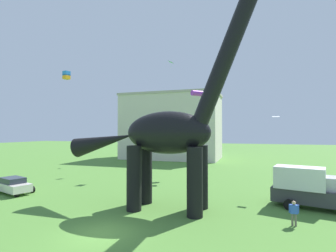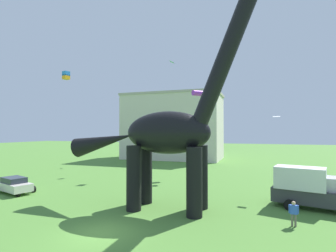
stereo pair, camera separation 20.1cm
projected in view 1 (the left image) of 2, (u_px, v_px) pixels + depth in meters
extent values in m
plane|color=#4C7F33|center=(100.00, 234.00, 14.95)|extent=(240.00, 240.00, 0.00)
cylinder|color=black|center=(201.00, 177.00, 20.11)|extent=(1.14, 1.14, 4.92)
cylinder|color=black|center=(195.00, 182.00, 18.05)|extent=(1.14, 1.14, 4.92)
cylinder|color=black|center=(145.00, 174.00, 21.59)|extent=(1.14, 1.14, 4.92)
cylinder|color=black|center=(134.00, 178.00, 19.53)|extent=(1.14, 1.14, 4.92)
ellipsoid|color=black|center=(168.00, 133.00, 19.90)|extent=(6.74, 2.90, 3.32)
cylinder|color=black|center=(225.00, 60.00, 18.64)|extent=(4.84, 1.24, 9.60)
cone|color=black|center=(104.00, 142.00, 21.66)|extent=(5.92, 1.66, 2.81)
cube|color=silver|center=(13.00, 187.00, 24.81)|extent=(4.53, 2.90, 0.72)
cube|color=#232B35|center=(13.00, 180.00, 24.83)|extent=(2.62, 2.15, 0.52)
cylinder|color=black|center=(33.00, 189.00, 25.16)|extent=(0.66, 0.39, 0.62)
cylinder|color=black|center=(17.00, 194.00, 23.47)|extent=(0.66, 0.39, 0.62)
cylinder|color=black|center=(9.00, 187.00, 26.14)|extent=(0.66, 0.39, 0.62)
cube|color=#38383D|center=(311.00, 196.00, 20.05)|extent=(5.94, 3.41, 1.10)
cube|color=silver|center=(299.00, 178.00, 20.33)|extent=(3.97, 2.83, 1.70)
cylinder|color=black|center=(336.00, 202.00, 20.41)|extent=(0.84, 0.45, 0.80)
cylinder|color=black|center=(286.00, 198.00, 21.57)|extent=(0.84, 0.45, 0.80)
cylinder|color=black|center=(289.00, 205.00, 19.57)|extent=(0.84, 0.45, 0.80)
cylinder|color=#6B6056|center=(292.00, 220.00, 16.29)|extent=(0.13, 0.13, 0.79)
cylinder|color=#6B6056|center=(296.00, 220.00, 16.23)|extent=(0.13, 0.13, 0.79)
cube|color=blue|center=(294.00, 209.00, 16.27)|extent=(0.43, 0.26, 0.56)
sphere|color=tan|center=(294.00, 203.00, 16.28)|extent=(0.25, 0.25, 0.25)
cylinder|color=blue|center=(290.00, 208.00, 16.35)|extent=(0.10, 0.10, 0.53)
cylinder|color=blue|center=(298.00, 209.00, 16.20)|extent=(0.10, 0.10, 0.53)
cube|color=white|center=(276.00, 117.00, 24.84)|extent=(0.73, 0.59, 0.11)
cube|color=#287AE5|center=(66.00, 73.00, 16.50)|extent=(0.44, 0.44, 0.29)
cube|color=orange|center=(66.00, 77.00, 16.50)|extent=(0.44, 0.44, 0.29)
cube|color=green|center=(171.00, 62.00, 38.57)|extent=(0.70, 0.99, 0.31)
cylinder|color=white|center=(171.00, 66.00, 38.56)|extent=(0.01, 0.01, 0.97)
cylinder|color=purple|center=(200.00, 93.00, 36.48)|extent=(2.48, 2.52, 0.77)
cone|color=#19B2B7|center=(206.00, 92.00, 35.13)|extent=(1.06, 1.06, 0.81)
cube|color=#287AE5|center=(83.00, 140.00, 44.21)|extent=(0.89, 0.82, 0.21)
cylinder|color=white|center=(83.00, 143.00, 44.20)|extent=(0.01, 0.01, 0.73)
cube|color=pink|center=(86.00, 145.00, 34.87)|extent=(0.80, 0.91, 0.27)
cylinder|color=pink|center=(86.00, 149.00, 34.86)|extent=(0.01, 0.01, 0.76)
cube|color=beige|center=(172.00, 127.00, 57.54)|extent=(20.96, 11.51, 13.87)
cube|color=#ABA396|center=(172.00, 96.00, 57.70)|extent=(21.38, 11.74, 0.50)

